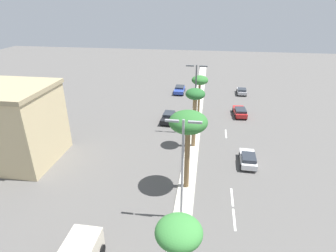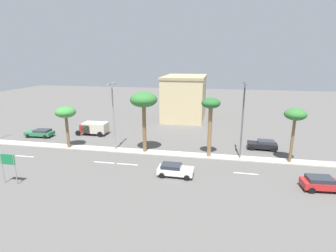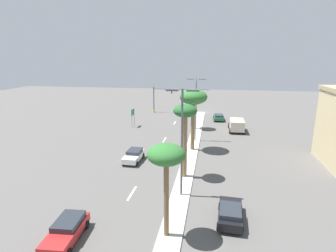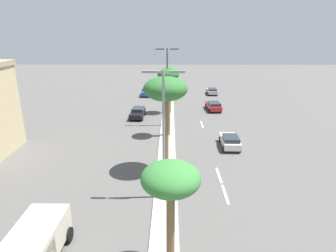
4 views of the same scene
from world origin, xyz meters
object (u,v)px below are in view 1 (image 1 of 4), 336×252
Objects in this scene: palm_tree_far at (200,82)px; sedan_black_near at (168,117)px; palm_tree_leading at (179,234)px; palm_tree_trailing at (188,124)px; sedan_blue_rear at (180,90)px; sedan_silver_mid at (242,91)px; sedan_white_front at (248,159)px; street_lamp_trailing at (182,164)px; street_lamp_outboard at (195,95)px; palm_tree_near at (195,99)px; sedan_red_left at (240,112)px.

palm_tree_far is 1.63× the size of sedan_black_near.
sedan_black_near is at bearing 99.59° from palm_tree_leading.
sedan_blue_rear is at bearing 97.51° from palm_tree_trailing.
palm_tree_trailing is 1.21× the size of palm_tree_far.
sedan_white_front is at bearing -93.71° from sedan_silver_mid.
street_lamp_trailing is 2.36× the size of sedan_white_front.
sedan_white_front is at bearing -64.56° from palm_tree_far.
palm_tree_trailing is at bearing -89.99° from street_lamp_outboard.
palm_tree_far is 14.37m from sedan_blue_rear.
palm_tree_near is 10.30m from palm_tree_far.
street_lamp_trailing is 2.50× the size of sedan_silver_mid.
sedan_blue_rear is at bearing -175.19° from sedan_silver_mid.
palm_tree_far is at bearing -167.27° from sedan_red_left.
street_lamp_trailing is 2.20× the size of sedan_blue_rear.
sedan_silver_mid is (8.78, 37.46, -5.06)m from street_lamp_trailing.
palm_tree_leading is at bearing -100.52° from sedan_silver_mid.
sedan_white_front is at bearing -27.82° from palm_tree_near.
palm_tree_near is 23.97m from sedan_blue_rear.
palm_tree_leading is 43.96m from sedan_blue_rear.
sedan_silver_mid is at bearing 66.23° from street_lamp_outboard.
sedan_red_left is (0.38, 15.43, 0.01)m from sedan_white_front.
palm_tree_near reaches higher than sedan_silver_mid.
sedan_blue_rear is (-4.20, 18.70, -5.22)m from street_lamp_outboard.
street_lamp_outboard reaches higher than palm_tree_trailing.
palm_tree_trailing reaches higher than sedan_blue_rear.
palm_tree_leading reaches higher than sedan_red_left.
palm_tree_trailing is 32.80m from sedan_blue_rear.
street_lamp_outboard is at bearing 132.09° from sedan_white_front.
palm_tree_far is 1.71× the size of sedan_white_front.
street_lamp_outboard is at bearing 90.01° from palm_tree_trailing.
palm_tree_leading is 1.44× the size of sedan_black_near.
sedan_black_near is (-4.79, 28.32, -4.52)m from palm_tree_leading.
palm_tree_near is 0.80× the size of street_lamp_outboard.
sedan_red_left is at bearing 73.81° from street_lamp_trailing.
palm_tree_far reaches higher than sedan_black_near.
sedan_red_left is at bearing 19.84° from sedan_black_near.
sedan_silver_mid is 0.88× the size of sedan_blue_rear.
street_lamp_trailing is (-0.50, 7.11, 0.48)m from palm_tree_leading.
sedan_red_left is (6.88, 32.53, -4.52)m from palm_tree_leading.
palm_tree_trailing reaches higher than palm_tree_far.
sedan_white_front is 15.92m from sedan_black_near.
street_lamp_outboard reaches higher than sedan_blue_rear.
palm_tree_near reaches higher than sedan_blue_rear.
street_lamp_outboard reaches higher than sedan_red_left.
palm_tree_trailing reaches higher than sedan_white_front.
sedan_white_front is (6.50, 17.10, -4.52)m from palm_tree_leading.
palm_tree_far reaches higher than palm_tree_leading.
sedan_white_front reaches higher than sedan_silver_mid.
sedan_white_front is at bearing 55.00° from street_lamp_trailing.
sedan_red_left is at bearing 46.63° from street_lamp_outboard.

